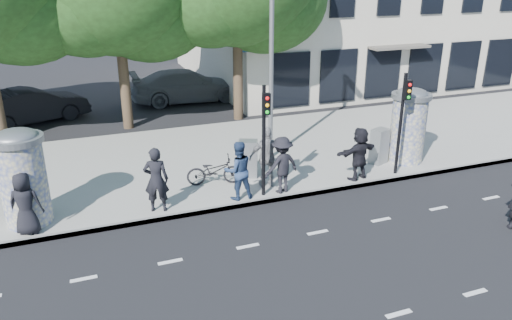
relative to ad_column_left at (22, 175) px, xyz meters
name	(u,v)px	position (x,y,z in m)	size (l,w,h in m)	color
ground	(344,259)	(7.20, -4.50, -1.54)	(120.00, 120.00, 0.00)	black
sidewalk	(242,155)	(7.20, 3.00, -1.46)	(40.00, 8.00, 0.15)	gray
curb	(285,198)	(7.20, -0.95, -1.46)	(40.00, 0.10, 0.16)	slate
lane_dash_near	(399,314)	(7.20, -6.70, -1.53)	(32.00, 0.12, 0.01)	silver
lane_dash_far	(318,232)	(7.20, -3.10, -1.53)	(32.00, 0.12, 0.01)	silver
ad_column_left	(22,175)	(0.00, 0.00, 0.00)	(1.36, 1.36, 2.65)	beige
ad_column_right	(409,124)	(12.40, 0.20, 0.00)	(1.36, 1.36, 2.65)	beige
traffic_pole_near	(264,130)	(6.60, -0.71, 0.69)	(0.22, 0.31, 3.40)	black
traffic_pole_far	(403,114)	(11.40, -0.71, 0.69)	(0.22, 0.31, 3.40)	black
street_lamp	(272,27)	(8.00, 2.13, 3.26)	(0.25, 0.93, 8.00)	slate
ped_a	(25,204)	(0.01, -0.65, -0.54)	(0.83, 0.54, 1.70)	black
ped_b	(156,180)	(3.40, -0.55, -0.44)	(0.69, 0.46, 1.90)	black
ped_c	(238,170)	(5.81, -0.61, -0.49)	(0.88, 0.68, 1.80)	navy
ped_d	(282,165)	(7.20, -0.65, -0.50)	(1.15, 0.66, 1.78)	black
ped_e	(267,157)	(6.95, -0.09, -0.41)	(1.15, 0.65, 1.96)	gray
ped_f	(359,154)	(9.95, -0.61, -0.51)	(1.63, 0.59, 1.76)	black
bicycle	(214,171)	(5.43, 0.64, -0.93)	(1.76, 0.61, 0.92)	black
cabinet_left	(248,159)	(6.66, 0.86, -0.76)	(0.60, 0.43, 1.25)	gray
cabinet_right	(379,146)	(11.38, 0.35, -0.76)	(0.60, 0.44, 1.25)	gray
car_mid	(32,106)	(-0.22, 10.54, -0.74)	(4.82, 1.68, 1.59)	black
car_right	(187,86)	(7.25, 11.83, -0.70)	(5.75, 2.34, 1.67)	slate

